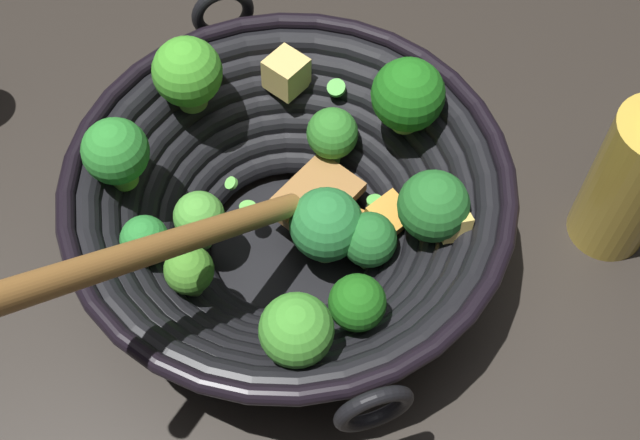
% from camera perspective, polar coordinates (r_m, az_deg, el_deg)
% --- Properties ---
extents(ground_plane, '(4.00, 4.00, 0.00)m').
position_cam_1_polar(ground_plane, '(0.72, -1.90, -2.12)').
color(ground_plane, '#28231E').
extents(wok, '(0.34, 0.38, 0.25)m').
position_cam_1_polar(wok, '(0.65, -2.02, 0.97)').
color(wok, black).
rests_on(wok, ground).
extents(cooking_oil_bottle, '(0.06, 0.06, 0.19)m').
position_cam_1_polar(cooking_oil_bottle, '(0.70, 20.24, 2.71)').
color(cooking_oil_bottle, gold).
rests_on(cooking_oil_bottle, ground).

